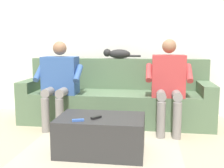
{
  "coord_description": "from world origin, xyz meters",
  "views": [
    {
      "loc": [
        -0.47,
        3.56,
        1.08
      ],
      "look_at": [
        0.0,
        0.24,
        0.58
      ],
      "focal_mm": 43.52,
      "sensor_mm": 36.0,
      "label": 1
    }
  ],
  "objects": [
    {
      "name": "cat_on_backrest",
      "position": [
        0.01,
        -0.37,
        0.93
      ],
      "size": [
        0.54,
        0.14,
        0.15
      ],
      "color": "black",
      "rests_on": "couch"
    },
    {
      "name": "remote_blue",
      "position": [
        0.18,
        1.19,
        0.38
      ],
      "size": [
        0.12,
        0.07,
        0.02
      ],
      "primitive_type": "cube",
      "rotation": [
        0.0,
        0.0,
        0.36
      ],
      "color": "#3860B7",
      "rests_on": "coffee_table"
    },
    {
      "name": "back_wall",
      "position": [
        0.0,
        -0.63,
        1.33
      ],
      "size": [
        5.21,
        0.06,
        2.67
      ],
      "primitive_type": "cube",
      "color": "silver",
      "rests_on": "ground"
    },
    {
      "name": "ground_plane",
      "position": [
        0.0,
        0.6,
        0.0
      ],
      "size": [
        8.0,
        8.0,
        0.0
      ],
      "primitive_type": "plane",
      "color": "tan"
    },
    {
      "name": "person_left_seated",
      "position": [
        -0.69,
        0.2,
        0.64
      ],
      "size": [
        0.55,
        0.55,
        1.13
      ],
      "color": "#B23838",
      "rests_on": "ground"
    },
    {
      "name": "person_right_seated",
      "position": [
        0.69,
        0.21,
        0.63
      ],
      "size": [
        0.6,
        0.52,
        1.11
      ],
      "color": "#335693",
      "rests_on": "ground"
    },
    {
      "name": "coffee_table",
      "position": [
        0.0,
        1.01,
        0.18
      ],
      "size": [
        0.85,
        0.54,
        0.37
      ],
      "color": "#2D2D2D",
      "rests_on": "ground"
    },
    {
      "name": "couch",
      "position": [
        0.0,
        -0.13,
        0.3
      ],
      "size": [
        2.56,
        0.74,
        0.86
      ],
      "color": "#516B4C",
      "rests_on": "ground"
    },
    {
      "name": "remote_black",
      "position": [
        0.03,
        1.08,
        0.38
      ],
      "size": [
        0.1,
        0.11,
        0.02
      ],
      "primitive_type": "cube",
      "rotation": [
        0.0,
        0.0,
        4.09
      ],
      "color": "black",
      "rests_on": "coffee_table"
    },
    {
      "name": "floor_rug",
      "position": [
        0.0,
        0.88,
        0.0
      ],
      "size": [
        1.59,
        1.79,
        0.01
      ],
      "primitive_type": "cube",
      "color": "#B7AD93",
      "rests_on": "ground"
    }
  ]
}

